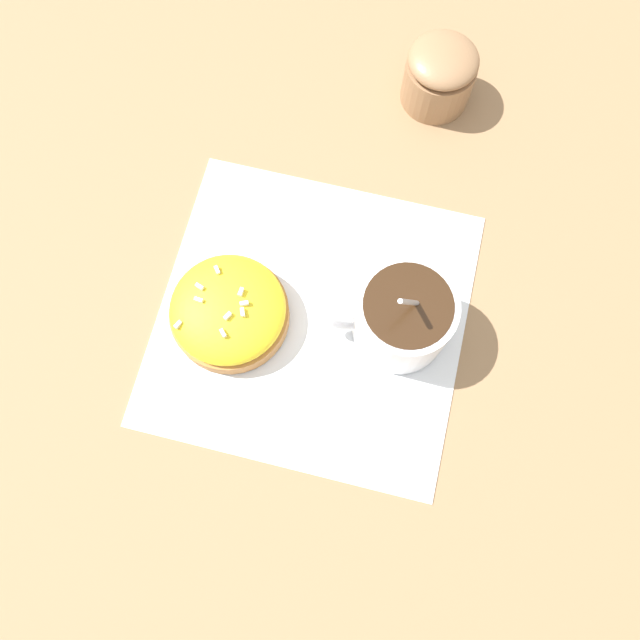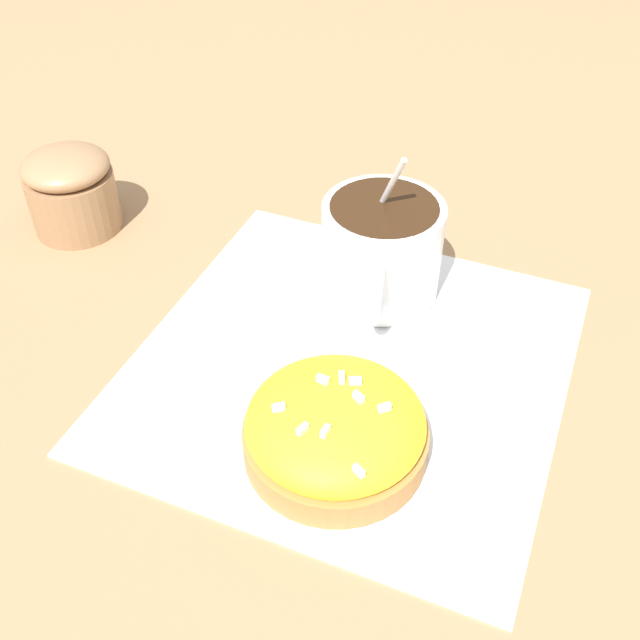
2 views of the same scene
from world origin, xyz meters
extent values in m
plane|color=#93704C|center=(0.00, 0.00, 0.00)|extent=(3.00, 3.00, 0.00)
cube|color=white|center=(0.00, 0.00, 0.00)|extent=(0.29, 0.29, 0.00)
cylinder|color=white|center=(0.08, 0.00, 0.04)|extent=(0.08, 0.08, 0.07)
cylinder|color=#331E0F|center=(0.08, 0.00, 0.07)|extent=(0.07, 0.07, 0.01)
torus|color=white|center=(0.03, -0.01, 0.04)|extent=(0.04, 0.01, 0.04)
ellipsoid|color=silver|center=(0.06, -0.02, 0.01)|extent=(0.03, 0.03, 0.01)
cylinder|color=silver|center=(0.09, 0.01, 0.06)|extent=(0.04, 0.04, 0.10)
cylinder|color=#B2753D|center=(-0.07, -0.01, 0.01)|extent=(0.10, 0.10, 0.02)
ellipsoid|color=yellow|center=(-0.07, -0.01, 0.03)|extent=(0.10, 0.10, 0.03)
cube|color=white|center=(-0.07, -0.02, 0.05)|extent=(0.01, 0.01, 0.00)
cube|color=white|center=(-0.05, -0.02, 0.05)|extent=(0.01, 0.01, 0.00)
cube|color=white|center=(-0.09, 0.00, 0.04)|extent=(0.01, 0.01, 0.00)
cube|color=white|center=(-0.06, 0.00, 0.05)|extent=(0.00, 0.01, 0.00)
cube|color=white|center=(-0.05, -0.01, 0.05)|extent=(0.01, 0.01, 0.00)
cube|color=white|center=(-0.11, -0.03, 0.04)|extent=(0.01, 0.01, 0.00)
cube|color=white|center=(-0.07, -0.04, 0.04)|extent=(0.01, 0.01, 0.00)
cube|color=white|center=(-0.08, 0.02, 0.04)|extent=(0.01, 0.01, 0.00)
cube|color=white|center=(-0.09, -0.01, 0.05)|extent=(0.01, 0.00, 0.00)
cylinder|color=#99704C|center=(0.09, 0.25, 0.02)|extent=(0.07, 0.07, 0.05)
ellipsoid|color=#99704C|center=(0.09, 0.25, 0.05)|extent=(0.07, 0.07, 0.02)
camera|label=1|loc=(0.03, -0.16, 0.54)|focal=35.00mm
camera|label=2|loc=(-0.33, -0.08, 0.34)|focal=42.00mm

